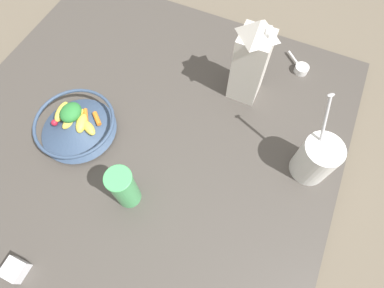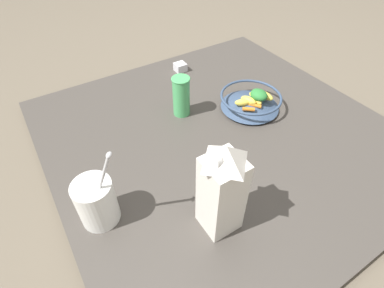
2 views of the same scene
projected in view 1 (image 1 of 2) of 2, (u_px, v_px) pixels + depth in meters
ground_plane at (142, 143)px, 0.95m from camera, size 6.00×6.00×0.00m
countertop at (142, 141)px, 0.94m from camera, size 1.19×1.19×0.03m
fruit_bowl at (76, 125)px, 0.90m from camera, size 0.24×0.24×0.09m
milk_carton at (251, 61)px, 0.87m from camera, size 0.09×0.09×0.29m
yogurt_tub at (317, 158)px, 0.81m from camera, size 0.12×0.12×0.27m
drinking_cup at (124, 188)px, 0.77m from camera, size 0.07×0.07×0.16m
spice_jar at (15, 270)px, 0.74m from camera, size 0.05×0.05×0.04m
measuring_scoop at (301, 68)px, 1.03m from camera, size 0.09×0.09×0.02m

